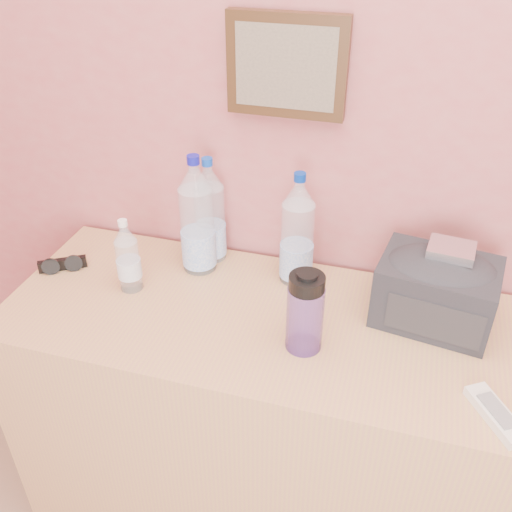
% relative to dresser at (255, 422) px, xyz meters
% --- Properties ---
extents(picture_frame, '(0.30, 0.03, 0.25)m').
position_rel_dresser_xyz_m(picture_frame, '(0.00, 0.27, 0.98)').
color(picture_frame, '#382311').
rests_on(picture_frame, room_shell).
extents(dresser, '(1.33, 0.56, 0.83)m').
position_rel_dresser_xyz_m(dresser, '(0.00, 0.00, 0.00)').
color(dresser, '#9F7B48').
rests_on(dresser, ground).
extents(pet_large_a, '(0.09, 0.09, 0.35)m').
position_rel_dresser_xyz_m(pet_large_a, '(-0.22, 0.17, 0.57)').
color(pet_large_a, silver).
rests_on(pet_large_a, dresser).
extents(pet_large_b, '(0.09, 0.09, 0.32)m').
position_rel_dresser_xyz_m(pet_large_b, '(-0.20, 0.23, 0.56)').
color(pet_large_b, silver).
rests_on(pet_large_b, dresser).
extents(pet_large_c, '(0.09, 0.09, 0.33)m').
position_rel_dresser_xyz_m(pet_large_c, '(0.06, 0.19, 0.56)').
color(pet_large_c, white).
rests_on(pet_large_c, dresser).
extents(pet_small, '(0.06, 0.06, 0.22)m').
position_rel_dresser_xyz_m(pet_small, '(-0.36, 0.02, 0.51)').
color(pet_small, white).
rests_on(pet_small, dresser).
extents(nalgene_bottle, '(0.09, 0.09, 0.22)m').
position_rel_dresser_xyz_m(nalgene_bottle, '(0.14, -0.08, 0.52)').
color(nalgene_bottle, '#59368A').
rests_on(nalgene_bottle, dresser).
extents(sunglasses, '(0.14, 0.11, 0.03)m').
position_rel_dresser_xyz_m(sunglasses, '(-0.59, 0.04, 0.43)').
color(sunglasses, black).
rests_on(sunglasses, dresser).
extents(ac_remote, '(0.13, 0.16, 0.02)m').
position_rel_dresser_xyz_m(ac_remote, '(0.58, -0.18, 0.43)').
color(ac_remote, white).
rests_on(ac_remote, dresser).
extents(toiletry_bag, '(0.31, 0.24, 0.19)m').
position_rel_dresser_xyz_m(toiletry_bag, '(0.44, 0.11, 0.51)').
color(toiletry_bag, black).
rests_on(toiletry_bag, dresser).
extents(foil_packet, '(0.12, 0.10, 0.02)m').
position_rel_dresser_xyz_m(foil_packet, '(0.45, 0.13, 0.62)').
color(foil_packet, silver).
rests_on(foil_packet, toiletry_bag).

